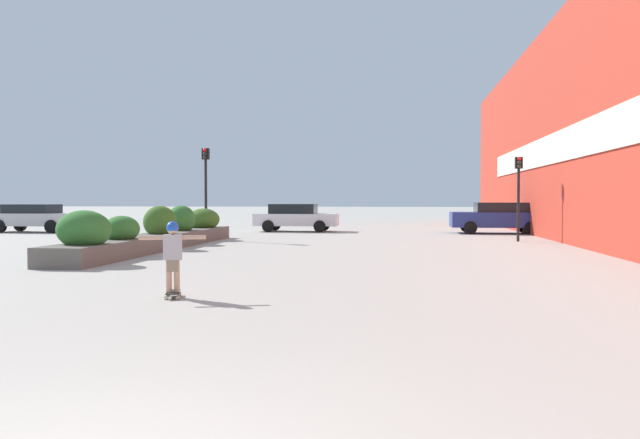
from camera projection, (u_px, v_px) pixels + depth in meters
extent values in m
cube|color=#B23323|center=(578.00, 121.00, 22.49)|extent=(0.60, 49.80, 8.94)
cube|color=silver|center=(607.00, 130.00, 18.22)|extent=(0.06, 41.06, 1.20)
cube|color=#605B54|center=(158.00, 241.00, 20.65)|extent=(1.33, 12.54, 0.50)
ellipsoid|color=#33702D|center=(84.00, 230.00, 15.75)|extent=(1.38, 1.19, 0.99)
ellipsoid|color=#33702D|center=(121.00, 229.00, 17.92)|extent=(1.02, 1.11, 0.77)
ellipsoid|color=#3D6623|center=(160.00, 222.00, 20.63)|extent=(1.11, 0.97, 1.06)
ellipsoid|color=#33702D|center=(181.00, 220.00, 22.98)|extent=(1.03, 1.12, 1.06)
ellipsoid|color=#3D6623|center=(203.00, 219.00, 25.41)|extent=(1.30, 1.37, 0.89)
cube|color=black|center=(173.00, 292.00, 10.32)|extent=(0.37, 0.60, 0.01)
cylinder|color=beige|center=(168.00, 294.00, 10.50)|extent=(0.08, 0.08, 0.06)
cylinder|color=beige|center=(179.00, 294.00, 10.53)|extent=(0.08, 0.08, 0.06)
cylinder|color=beige|center=(166.00, 298.00, 10.12)|extent=(0.08, 0.08, 0.06)
cylinder|color=beige|center=(178.00, 297.00, 10.15)|extent=(0.08, 0.08, 0.06)
cylinder|color=tan|center=(169.00, 276.00, 10.30)|extent=(0.12, 0.12, 0.53)
cylinder|color=tan|center=(177.00, 276.00, 10.33)|extent=(0.12, 0.12, 0.53)
cube|color=gray|center=(173.00, 265.00, 10.31)|extent=(0.23, 0.21, 0.19)
cube|color=#B2B2B7|center=(173.00, 247.00, 10.30)|extent=(0.33, 0.23, 0.42)
cylinder|color=tan|center=(151.00, 238.00, 10.24)|extent=(0.40, 0.18, 0.07)
cylinder|color=tan|center=(194.00, 237.00, 10.35)|extent=(0.40, 0.18, 0.07)
sphere|color=tan|center=(173.00, 229.00, 10.29)|extent=(0.17, 0.17, 0.17)
sphere|color=blue|center=(173.00, 227.00, 10.29)|extent=(0.20, 0.20, 0.20)
cube|color=#BCBCC1|center=(35.00, 219.00, 31.55)|extent=(4.44, 1.78, 0.63)
cube|color=black|center=(32.00, 209.00, 31.55)|extent=(2.44, 1.57, 0.45)
cylinder|color=black|center=(70.00, 225.00, 32.22)|extent=(0.65, 0.22, 0.65)
cylinder|color=black|center=(52.00, 226.00, 30.54)|extent=(0.65, 0.22, 0.65)
cylinder|color=black|center=(20.00, 225.00, 32.57)|extent=(0.65, 0.22, 0.65)
cylinder|color=black|center=(0.00, 226.00, 30.89)|extent=(0.65, 0.22, 0.65)
cube|color=navy|center=(497.00, 220.00, 30.31)|extent=(4.47, 1.95, 0.73)
cube|color=black|center=(501.00, 207.00, 30.26)|extent=(2.46, 1.71, 0.47)
cylinder|color=black|center=(470.00, 228.00, 29.58)|extent=(0.61, 0.22, 0.61)
cylinder|color=black|center=(466.00, 226.00, 31.41)|extent=(0.61, 0.22, 0.61)
cylinder|color=black|center=(531.00, 228.00, 29.22)|extent=(0.61, 0.22, 0.61)
cylinder|color=black|center=(523.00, 226.00, 31.06)|extent=(0.61, 0.22, 0.61)
cube|color=silver|center=(297.00, 220.00, 32.20)|extent=(4.25, 1.78, 0.62)
cube|color=black|center=(293.00, 209.00, 32.20)|extent=(2.33, 1.56, 0.50)
cylinder|color=black|center=(324.00, 225.00, 32.87)|extent=(0.61, 0.22, 0.61)
cylinder|color=black|center=(320.00, 226.00, 31.20)|extent=(0.61, 0.22, 0.61)
cylinder|color=black|center=(275.00, 225.00, 33.21)|extent=(0.61, 0.22, 0.61)
cylinder|color=black|center=(268.00, 226.00, 31.54)|extent=(0.61, 0.22, 0.61)
cylinder|color=black|center=(206.00, 200.00, 25.43)|extent=(0.11, 0.11, 3.28)
cube|color=black|center=(206.00, 154.00, 25.37)|extent=(0.28, 0.20, 0.45)
sphere|color=red|center=(205.00, 150.00, 25.24)|extent=(0.15, 0.15, 0.15)
sphere|color=#2D2823|center=(205.00, 154.00, 25.25)|extent=(0.15, 0.15, 0.15)
sphere|color=#2D2823|center=(205.00, 157.00, 25.25)|extent=(0.15, 0.15, 0.15)
cylinder|color=black|center=(518.00, 205.00, 24.36)|extent=(0.11, 0.11, 2.85)
cube|color=black|center=(519.00, 163.00, 24.31)|extent=(0.28, 0.20, 0.45)
sphere|color=red|center=(519.00, 159.00, 24.18)|extent=(0.15, 0.15, 0.15)
sphere|color=#2D2823|center=(519.00, 163.00, 24.19)|extent=(0.15, 0.15, 0.15)
sphere|color=#2D2823|center=(519.00, 166.00, 24.19)|extent=(0.15, 0.15, 0.15)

